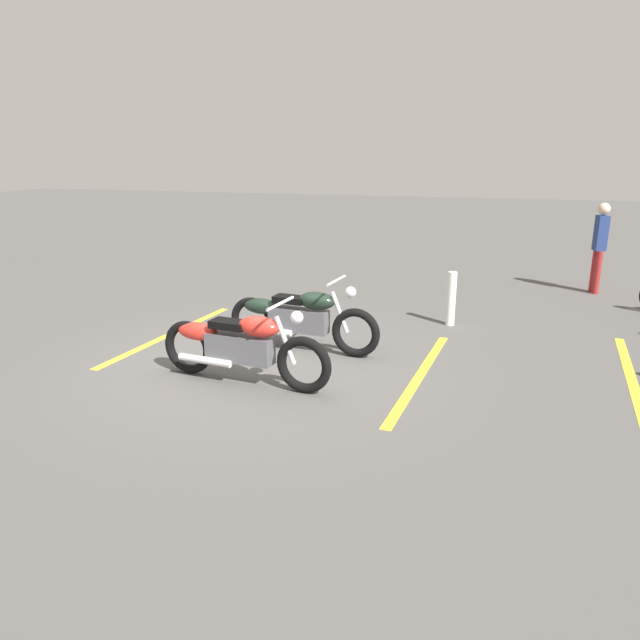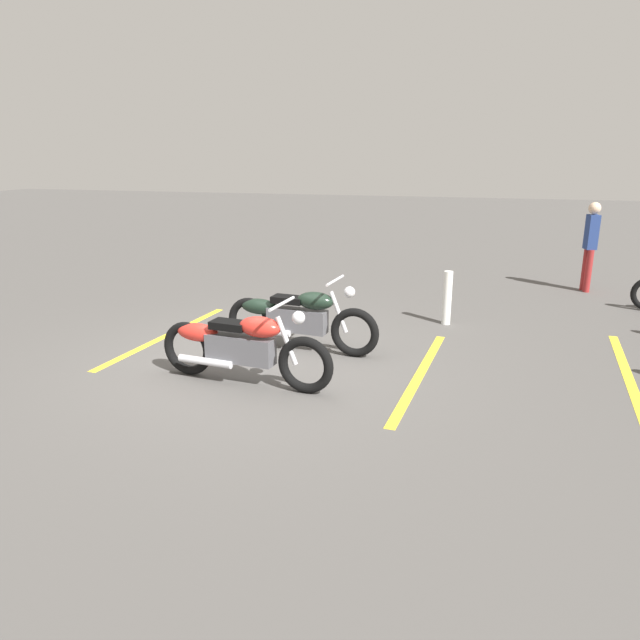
# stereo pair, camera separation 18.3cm
# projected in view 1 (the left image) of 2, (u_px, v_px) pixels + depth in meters

# --- Properties ---
(ground_plane) EXTENTS (60.00, 60.00, 0.00)m
(ground_plane) POSITION_uv_depth(u_px,v_px,m) (255.00, 362.00, 7.60)
(ground_plane) COLOR #514F4C
(motorcycle_bright_foreground) EXTENTS (2.23, 0.62, 1.04)m
(motorcycle_bright_foreground) POSITION_uv_depth(u_px,v_px,m) (239.00, 345.00, 6.83)
(motorcycle_bright_foreground) COLOR black
(motorcycle_bright_foreground) RESTS_ON ground
(motorcycle_dark_foreground) EXTENTS (2.23, 0.62, 1.04)m
(motorcycle_dark_foreground) POSITION_uv_depth(u_px,v_px,m) (298.00, 317.00, 7.98)
(motorcycle_dark_foreground) COLOR black
(motorcycle_dark_foreground) RESTS_ON ground
(bystander_near_row) EXTENTS (0.24, 0.29, 1.73)m
(bystander_near_row) POSITION_uv_depth(u_px,v_px,m) (600.00, 243.00, 11.09)
(bystander_near_row) COLOR maroon
(bystander_near_row) RESTS_ON ground
(bollard_post) EXTENTS (0.14, 0.14, 0.85)m
(bollard_post) POSITION_uv_depth(u_px,v_px,m) (451.00, 299.00, 9.12)
(bollard_post) COLOR white
(bollard_post) RESTS_ON ground
(parking_stripe_near) EXTENTS (0.38, 3.20, 0.01)m
(parking_stripe_near) POSITION_uv_depth(u_px,v_px,m) (170.00, 334.00, 8.75)
(parking_stripe_near) COLOR yellow
(parking_stripe_near) RESTS_ON ground
(parking_stripe_mid) EXTENTS (0.38, 3.20, 0.01)m
(parking_stripe_mid) POSITION_uv_depth(u_px,v_px,m) (420.00, 375.00, 7.17)
(parking_stripe_mid) COLOR yellow
(parking_stripe_mid) RESTS_ON ground
(parking_stripe_far) EXTENTS (0.38, 3.20, 0.01)m
(parking_stripe_far) POSITION_uv_depth(u_px,v_px,m) (630.00, 376.00, 7.13)
(parking_stripe_far) COLOR yellow
(parking_stripe_far) RESTS_ON ground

